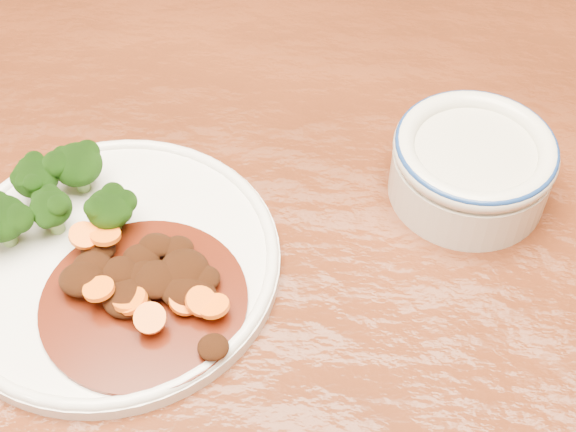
# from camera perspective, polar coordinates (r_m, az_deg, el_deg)

# --- Properties ---
(dining_table) EXTENTS (1.52, 0.93, 0.75)m
(dining_table) POSITION_cam_1_polar(r_m,az_deg,el_deg) (0.73, -3.88, -6.84)
(dining_table) COLOR #5D2610
(dining_table) RESTS_ON ground
(dinner_plate) EXTENTS (0.27, 0.27, 0.02)m
(dinner_plate) POSITION_cam_1_polar(r_m,az_deg,el_deg) (0.66, -12.35, -3.12)
(dinner_plate) COLOR white
(dinner_plate) RESTS_ON dining_table
(broccoli_florets) EXTENTS (0.12, 0.11, 0.05)m
(broccoli_florets) POSITION_cam_1_polar(r_m,az_deg,el_deg) (0.68, -16.36, 1.49)
(broccoli_florets) COLOR #759E52
(broccoli_florets) RESTS_ON dinner_plate
(mince_stew) EXTENTS (0.16, 0.16, 0.03)m
(mince_stew) POSITION_cam_1_polar(r_m,az_deg,el_deg) (0.62, -9.93, -4.89)
(mince_stew) COLOR #4F1308
(mince_stew) RESTS_ON dinner_plate
(dip_bowl) EXTENTS (0.14, 0.14, 0.06)m
(dip_bowl) POSITION_cam_1_polar(r_m,az_deg,el_deg) (0.70, 12.94, 3.60)
(dip_bowl) COLOR beige
(dip_bowl) RESTS_ON dining_table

